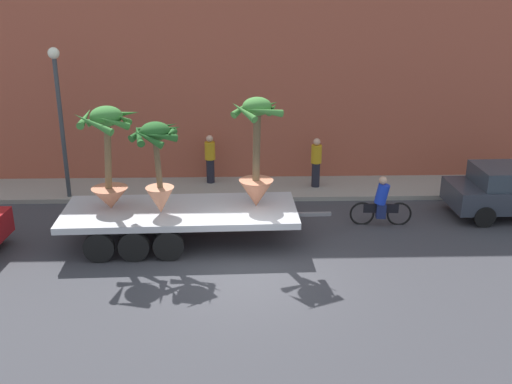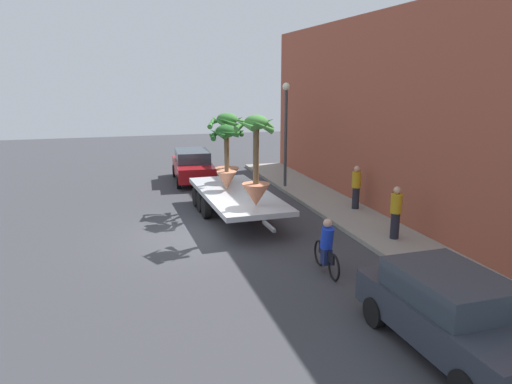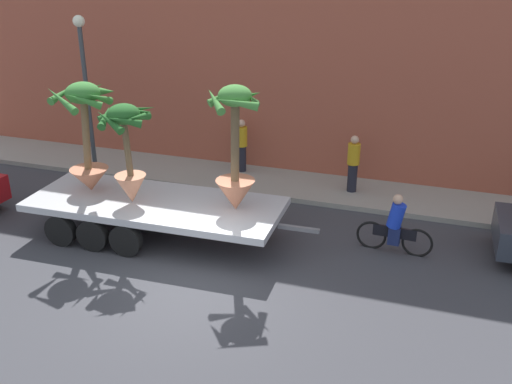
{
  "view_description": "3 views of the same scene",
  "coord_description": "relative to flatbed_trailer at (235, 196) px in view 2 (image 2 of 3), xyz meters",
  "views": [
    {
      "loc": [
        -0.16,
        -13.54,
        6.99
      ],
      "look_at": [
        0.28,
        2.23,
        1.34
      ],
      "focal_mm": 42.22,
      "sensor_mm": 36.0,
      "label": 1
    },
    {
      "loc": [
        15.35,
        -2.35,
        5.19
      ],
      "look_at": [
        0.85,
        1.9,
        1.6
      ],
      "focal_mm": 33.79,
      "sensor_mm": 36.0,
      "label": 2
    },
    {
      "loc": [
        4.84,
        -9.99,
        6.94
      ],
      "look_at": [
        0.83,
        1.99,
        1.55
      ],
      "focal_mm": 41.09,
      "sensor_mm": 36.0,
      "label": 3
    }
  ],
  "objects": [
    {
      "name": "ground_plane",
      "position": [
        2.07,
        -1.9,
        -0.78
      ],
      "size": [
        60.0,
        60.0,
        0.0
      ],
      "primitive_type": "plane",
      "color": "#38383D"
    },
    {
      "name": "sidewalk",
      "position": [
        2.07,
        4.2,
        -0.7
      ],
      "size": [
        24.0,
        2.2,
        0.15
      ],
      "primitive_type": "cube",
      "color": "gray",
      "rests_on": "ground"
    },
    {
      "name": "building_facade",
      "position": [
        2.07,
        5.9,
        3.03
      ],
      "size": [
        24.0,
        1.2,
        7.61
      ],
      "primitive_type": "cube",
      "color": "#9E4C38",
      "rests_on": "ground"
    },
    {
      "name": "flatbed_trailer",
      "position": [
        0.0,
        0.0,
        0.0
      ],
      "size": [
        7.43,
        2.63,
        0.98
      ],
      "color": "#B7BABF",
      "rests_on": "ground"
    },
    {
      "name": "potted_palm_rear",
      "position": [
        -0.26,
        -0.23,
        1.62
      ],
      "size": [
        1.44,
        1.41,
        2.5
      ],
      "color": "tan",
      "rests_on": "flatbed_trailer"
    },
    {
      "name": "potted_palm_middle",
      "position": [
        -1.61,
        0.1,
        1.67
      ],
      "size": [
        1.74,
        1.8,
        2.85
      ],
      "color": "#C17251",
      "rests_on": "flatbed_trailer"
    },
    {
      "name": "potted_palm_front",
      "position": [
        2.36,
        0.16,
        1.59
      ],
      "size": [
        1.44,
        1.46,
        3.05
      ],
      "color": "#C17251",
      "rests_on": "flatbed_trailer"
    },
    {
      "name": "cyclist",
      "position": [
        6.08,
        1.07,
        -0.11
      ],
      "size": [
        1.84,
        0.36,
        1.54
      ],
      "color": "black",
      "rests_on": "ground"
    },
    {
      "name": "parked_car",
      "position": [
        10.41,
        1.71,
        0.05
      ],
      "size": [
        4.26,
        2.0,
        1.58
      ],
      "color": "#2D333D",
      "rests_on": "ground"
    },
    {
      "name": "trailing_car",
      "position": [
        -6.76,
        -0.53,
        0.05
      ],
      "size": [
        4.59,
        2.09,
        1.58
      ],
      "color": "maroon",
      "rests_on": "ground"
    },
    {
      "name": "pedestrian_near_gate",
      "position": [
        4.52,
        4.17,
        0.27
      ],
      "size": [
        0.36,
        0.36,
        1.71
      ],
      "color": "black",
      "rests_on": "sidewalk"
    },
    {
      "name": "pedestrian_far_left",
      "position": [
        0.87,
        4.7,
        0.27
      ],
      "size": [
        0.36,
        0.36,
        1.71
      ],
      "color": "black",
      "rests_on": "sidewalk"
    },
    {
      "name": "street_lamp",
      "position": [
        -3.74,
        3.4,
        2.45
      ],
      "size": [
        0.36,
        0.36,
        4.83
      ],
      "color": "#383D42",
      "rests_on": "sidewalk"
    }
  ]
}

